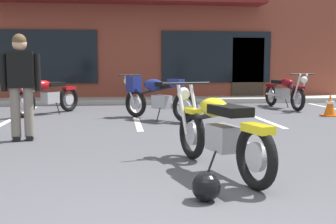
% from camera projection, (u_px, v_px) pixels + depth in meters
% --- Properties ---
extents(ground_plane, '(80.00, 80.00, 0.00)m').
position_uv_depth(ground_plane, '(146.00, 147.00, 6.11)').
color(ground_plane, '#47474C').
extents(sidewalk_kerb, '(22.00, 1.80, 0.14)m').
position_uv_depth(sidewalk_kerb, '(131.00, 100.00, 13.43)').
color(sidewalk_kerb, '#A8A59E').
rests_on(sidewalk_kerb, ground_plane).
extents(brick_storefront_building, '(14.50, 7.15, 3.99)m').
position_uv_depth(brick_storefront_building, '(128.00, 44.00, 16.67)').
color(brick_storefront_building, brown).
rests_on(brick_storefront_building, ground_plane).
extents(painted_stall_lines, '(11.06, 4.80, 0.01)m').
position_uv_depth(painted_stall_lines, '(135.00, 115.00, 9.88)').
color(painted_stall_lines, silver).
rests_on(painted_stall_lines, ground_plane).
extents(motorcycle_foreground_classic, '(0.92, 2.07, 0.98)m').
position_uv_depth(motorcycle_foreground_classic, '(219.00, 131.00, 4.67)').
color(motorcycle_foreground_classic, black).
rests_on(motorcycle_foreground_classic, ground_plane).
extents(motorcycle_silver_naked, '(0.70, 2.11, 0.98)m').
position_uv_depth(motorcycle_silver_naked, '(284.00, 92.00, 11.40)').
color(motorcycle_silver_naked, black).
rests_on(motorcycle_silver_naked, ground_plane).
extents(motorcycle_blue_standard, '(1.60, 1.70, 0.98)m').
position_uv_depth(motorcycle_blue_standard, '(155.00, 96.00, 9.12)').
color(motorcycle_blue_standard, black).
rests_on(motorcycle_blue_standard, ground_plane).
extents(motorcycle_green_cafe_racer, '(1.47, 1.80, 0.98)m').
position_uv_depth(motorcycle_green_cafe_racer, '(47.00, 95.00, 10.03)').
color(motorcycle_green_cafe_racer, black).
rests_on(motorcycle_green_cafe_racer, ground_plane).
extents(person_in_shorts_foreground, '(0.61, 0.31, 1.68)m').
position_uv_depth(person_in_shorts_foreground, '(21.00, 81.00, 6.51)').
color(person_in_shorts_foreground, black).
rests_on(person_in_shorts_foreground, ground_plane).
extents(helmet_on_pavement, '(0.26, 0.26, 0.26)m').
position_uv_depth(helmet_on_pavement, '(206.00, 187.00, 3.69)').
color(helmet_on_pavement, black).
rests_on(helmet_on_pavement, ground_plane).
extents(traffic_cone, '(0.34, 0.34, 0.53)m').
position_uv_depth(traffic_cone, '(330.00, 105.00, 9.76)').
color(traffic_cone, orange).
rests_on(traffic_cone, ground_plane).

